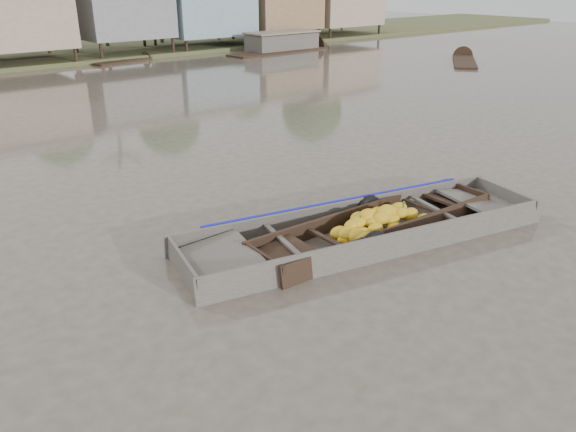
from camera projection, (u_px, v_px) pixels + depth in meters
ground at (332, 269)px, 10.08m from camera, size 120.00×120.00×0.00m
riverbank at (0, 8)px, 33.24m from camera, size 120.00×12.47×10.22m
banana_boat at (375, 227)px, 11.34m from camera, size 5.82×1.65×0.80m
viewer_boat at (365, 235)px, 11.23m from camera, size 7.86×3.67×0.61m
distant_boats at (213, 57)px, 34.53m from camera, size 47.51×16.29×1.38m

